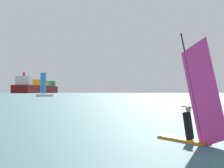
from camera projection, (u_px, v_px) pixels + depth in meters
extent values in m
plane|color=#386066|center=(213.00, 138.00, 16.76)|extent=(4000.00, 4000.00, 0.00)
cube|color=orange|center=(183.00, 140.00, 15.77)|extent=(1.96, 2.66, 0.12)
cylinder|color=black|center=(192.00, 85.00, 15.31)|extent=(0.78, 1.21, 4.18)
cube|color=#D8338C|center=(203.00, 93.00, 14.70)|extent=(1.41, 2.24, 4.06)
cylinder|color=black|center=(193.00, 107.00, 15.20)|extent=(0.84, 1.32, 0.04)
cylinder|color=black|center=(188.00, 126.00, 15.47)|extent=(0.56, 0.63, 1.09)
sphere|color=tan|center=(188.00, 109.00, 15.48)|extent=(0.22, 0.22, 0.22)
cube|color=maroon|center=(37.00, 89.00, 727.12)|extent=(34.11, 185.24, 13.38)
cube|color=silver|center=(24.00, 81.00, 657.85)|extent=(23.34, 18.43, 14.85)
cylinder|color=red|center=(24.00, 74.00, 658.06)|extent=(4.00, 4.00, 6.00)
cube|color=gold|center=(33.00, 83.00, 701.81)|extent=(25.96, 15.49, 10.40)
cube|color=#99999E|center=(35.00, 84.00, 717.97)|extent=(25.96, 15.49, 5.20)
cube|color=#99999E|center=(38.00, 83.00, 734.23)|extent=(25.96, 15.49, 10.40)
cube|color=gold|center=(41.00, 84.00, 750.41)|extent=(25.96, 15.49, 7.80)
cube|color=#2D8C47|center=(43.00, 84.00, 766.62)|extent=(25.96, 15.49, 7.80)
cube|color=#59388C|center=(46.00, 85.00, 782.78)|extent=(25.96, 15.49, 2.60)
cube|color=#2D8C47|center=(48.00, 84.00, 799.07)|extent=(25.96, 15.49, 10.40)
cube|color=#4C564C|center=(83.00, 85.00, 1194.43)|extent=(768.47, 337.66, 47.29)
cube|color=white|center=(45.00, 95.00, 170.64)|extent=(7.51, 3.41, 0.98)
cylinder|color=#B2B2B7|center=(45.00, 82.00, 170.76)|extent=(0.16, 0.16, 10.59)
cube|color=#268CD8|center=(43.00, 83.00, 170.76)|extent=(2.40, 0.25, 8.90)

